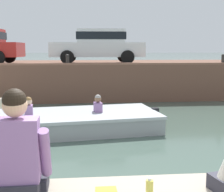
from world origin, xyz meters
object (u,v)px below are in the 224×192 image
Objects in this scene: mooring_bollard_mid at (67,59)px; bottle_drink at (149,190)px; motorboat_passing at (50,123)px; car_left_inner_white at (99,45)px; mooring_bollard_east at (223,59)px; person_seated_left at (18,158)px.

mooring_bollard_mid is 10.74m from bottle_drink.
car_left_inner_white reaches higher than motorboat_passing.
car_left_inner_white is (1.62, 6.19, 2.18)m from motorboat_passing.
motorboat_passing is 1.54× the size of car_left_inner_white.
bottle_drink is (-5.48, -10.65, -0.77)m from mooring_bollard_east.
car_left_inner_white reaches higher than mooring_bollard_mid.
mooring_bollard_mid is (-1.36, -1.45, -0.61)m from car_left_inner_white.
motorboat_passing is at bearing -145.66° from mooring_bollard_east.
car_left_inner_white is at bearing 164.81° from mooring_bollard_east.
motorboat_passing is 6.83× the size of person_seated_left.
person_seated_left reaches higher than motorboat_passing.
person_seated_left is at bearing -89.36° from mooring_bollard_mid.
car_left_inner_white is 9.62× the size of mooring_bollard_east.
car_left_inner_white is at bearing 89.28° from bottle_drink.
car_left_inner_white is 4.43× the size of person_seated_left.
person_seated_left is (-6.57, -10.55, -0.50)m from mooring_bollard_east.
car_left_inner_white is at bearing 75.36° from motorboat_passing.
car_left_inner_white reaches higher than mooring_bollard_east.
car_left_inner_white reaches higher than bottle_drink.
mooring_bollard_mid is 2.18× the size of bottle_drink.
mooring_bollard_mid is 0.46× the size of person_seated_left.
car_left_inner_white is 12.11m from person_seated_left.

